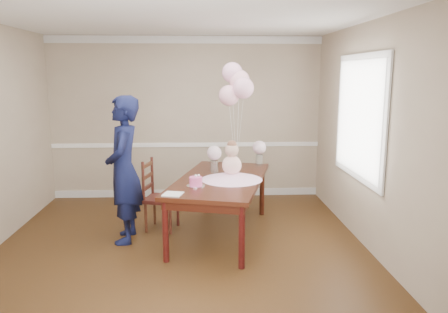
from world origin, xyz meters
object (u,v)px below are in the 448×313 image
dining_chair_seat (162,199)px  woman (124,170)px  dining_table_top (221,180)px  birthday_cake (196,181)px

dining_chair_seat → woman: (-0.42, -0.38, 0.49)m
dining_table_top → birthday_cake: (-0.31, -0.40, 0.09)m
birthday_cake → woman: woman is taller
dining_table_top → dining_chair_seat: (-0.79, 0.26, -0.32)m
dining_table_top → birthday_cake: size_ratio=13.33×
dining_table_top → woman: (-1.21, -0.12, 0.17)m
dining_chair_seat → dining_table_top: bearing=-4.5°
dining_table_top → woman: 1.22m
woman → dining_chair_seat: bearing=129.2°
birthday_cake → dining_chair_seat: birthday_cake is taller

